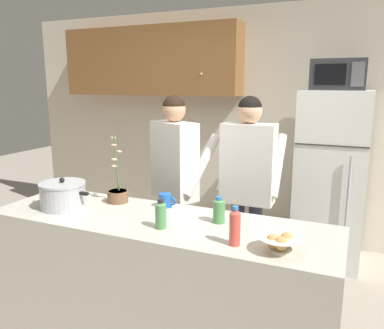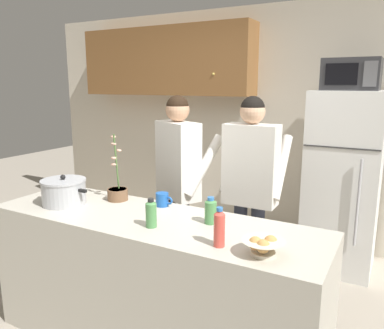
{
  "view_description": "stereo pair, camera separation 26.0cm",
  "coord_description": "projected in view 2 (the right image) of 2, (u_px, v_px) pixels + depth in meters",
  "views": [
    {
      "loc": [
        1.13,
        -2.04,
        1.77
      ],
      "look_at": [
        0.0,
        0.55,
        1.17
      ],
      "focal_mm": 35.89,
      "sensor_mm": 36.0,
      "label": 1
    },
    {
      "loc": [
        1.36,
        -1.93,
        1.77
      ],
      "look_at": [
        0.0,
        0.55,
        1.17
      ],
      "focal_mm": 35.89,
      "sensor_mm": 36.0,
      "label": 2
    }
  ],
  "objects": [
    {
      "name": "back_wall_unit",
      "position": [
        241.0,
        110.0,
        4.41
      ],
      "size": [
        6.0,
        0.48,
        2.6
      ],
      "color": "beige",
      "rests_on": "ground"
    },
    {
      "name": "kitchen_island",
      "position": [
        152.0,
        283.0,
        2.56
      ],
      "size": [
        2.26,
        0.68,
        0.92
      ],
      "primitive_type": "cube",
      "color": "#BCB7A8",
      "rests_on": "ground"
    },
    {
      "name": "refrigerator",
      "position": [
        343.0,
        182.0,
        3.63
      ],
      "size": [
        0.64,
        0.68,
        1.71
      ],
      "color": "white",
      "rests_on": "ground"
    },
    {
      "name": "microwave",
      "position": [
        351.0,
        74.0,
        3.41
      ],
      "size": [
        0.48,
        0.37,
        0.28
      ],
      "color": "#2D2D30",
      "rests_on": "refrigerator"
    },
    {
      "name": "person_near_pot",
      "position": [
        179.0,
        170.0,
        3.24
      ],
      "size": [
        0.62,
        0.58,
        1.68
      ],
      "color": "black",
      "rests_on": "ground"
    },
    {
      "name": "person_by_sink",
      "position": [
        251.0,
        175.0,
        3.06
      ],
      "size": [
        0.51,
        0.42,
        1.68
      ],
      "color": "#33384C",
      "rests_on": "ground"
    },
    {
      "name": "cooking_pot",
      "position": [
        64.0,
        192.0,
        2.74
      ],
      "size": [
        0.43,
        0.31,
        0.22
      ],
      "color": "#ADAFB5",
      "rests_on": "kitchen_island"
    },
    {
      "name": "coffee_mug",
      "position": [
        163.0,
        200.0,
        2.7
      ],
      "size": [
        0.13,
        0.09,
        0.1
      ],
      "color": "#1E59B2",
      "rests_on": "kitchen_island"
    },
    {
      "name": "bread_bowl",
      "position": [
        263.0,
        246.0,
        1.92
      ],
      "size": [
        0.23,
        0.23,
        0.1
      ],
      "color": "beige",
      "rests_on": "kitchen_island"
    },
    {
      "name": "bottle_near_edge",
      "position": [
        219.0,
        227.0,
        2.02
      ],
      "size": [
        0.06,
        0.06,
        0.22
      ],
      "color": "#D84C3F",
      "rests_on": "kitchen_island"
    },
    {
      "name": "bottle_mid_counter",
      "position": [
        211.0,
        211.0,
        2.36
      ],
      "size": [
        0.07,
        0.07,
        0.17
      ],
      "color": "#4C8C4C",
      "rests_on": "kitchen_island"
    },
    {
      "name": "bottle_far_corner",
      "position": [
        151.0,
        213.0,
        2.3
      ],
      "size": [
        0.07,
        0.07,
        0.18
      ],
      "color": "#4C8C4C",
      "rests_on": "kitchen_island"
    },
    {
      "name": "potted_orchid",
      "position": [
        117.0,
        191.0,
        2.83
      ],
      "size": [
        0.15,
        0.15,
        0.49
      ],
      "color": "brown",
      "rests_on": "kitchen_island"
    }
  ]
}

